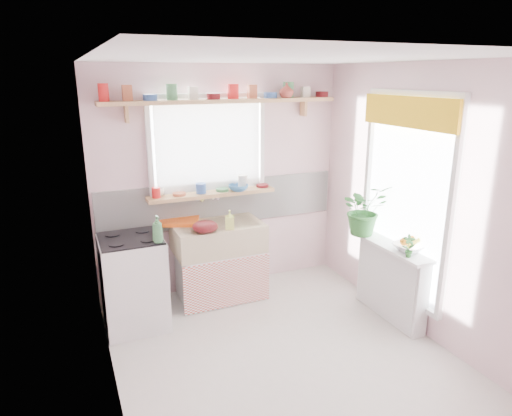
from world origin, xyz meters
name	(u,v)px	position (x,y,z in m)	size (l,w,h in m)	color
room	(306,178)	(0.66, 0.86, 1.37)	(3.20, 3.20, 3.20)	beige
sink_unit	(219,260)	(-0.15, 1.29, 0.43)	(0.95, 0.65, 1.11)	white
cooker	(134,282)	(-1.10, 1.05, 0.46)	(0.58, 0.58, 0.93)	white
radiator_ledge	(391,281)	(1.30, 0.20, 0.40)	(0.22, 0.95, 0.78)	white
windowsill	(212,194)	(-0.15, 1.48, 1.14)	(1.40, 0.22, 0.04)	tan
pine_shelf	(223,101)	(0.00, 1.47, 2.12)	(2.52, 0.24, 0.04)	tan
shelf_crockery	(219,94)	(-0.04, 1.47, 2.19)	(2.47, 0.11, 0.12)	red
sill_crockery	(207,188)	(-0.20, 1.48, 1.21)	(1.35, 0.11, 0.12)	red
dish_tray	(179,221)	(-0.53, 1.50, 0.87)	(0.41, 0.31, 0.04)	orange
colander	(205,227)	(-0.35, 1.10, 0.91)	(0.26, 0.26, 0.12)	#4F0D10
jade_plant	(364,209)	(1.21, 0.60, 1.04)	(0.48, 0.42, 0.54)	#2C702F
fruit_bowl	(409,247)	(1.33, 0.03, 0.81)	(0.29, 0.29, 0.07)	white
herb_pot	(409,246)	(1.21, -0.09, 0.88)	(0.11, 0.08, 0.22)	#2E702D
soap_bottle_sink	(230,220)	(-0.09, 1.10, 0.95)	(0.09, 0.09, 0.20)	#E1F56C
sill_cup	(159,192)	(-0.71, 1.54, 1.20)	(0.11, 0.11, 0.09)	white
sill_bowl	(238,188)	(0.14, 1.42, 1.19)	(0.22, 0.22, 0.07)	teal
shelf_vase	(286,90)	(0.70, 1.41, 2.22)	(0.15, 0.15, 0.16)	#9B392F
cooker_bottle	(157,229)	(-0.88, 0.83, 1.04)	(0.10, 0.10, 0.25)	#43864F
fruit	(410,241)	(1.34, 0.03, 0.87)	(0.20, 0.14, 0.10)	orange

